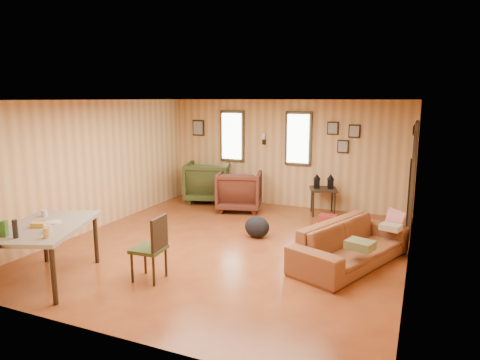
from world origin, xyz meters
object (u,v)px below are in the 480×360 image
object	(u,v)px
sofa	(351,237)
end_table	(214,182)
recliner_brown	(239,189)
dining_table	(46,230)
side_table	(323,187)
recliner_green	(208,180)

from	to	relation	value
sofa	end_table	bearing A→B (deg)	74.23
recliner_brown	dining_table	distance (m)	4.53
end_table	side_table	world-z (taller)	side_table
end_table	dining_table	distance (m)	5.13
recliner_green	side_table	size ratio (longest dim) A/B	1.19
sofa	end_table	distance (m)	4.71
recliner_brown	dining_table	xyz separation A→B (m)	(-0.87, -4.44, 0.24)
end_table	recliner_green	bearing A→B (deg)	-101.95
recliner_brown	end_table	bearing A→B (deg)	-51.41
recliner_green	end_table	world-z (taller)	recliner_green
recliner_green	end_table	distance (m)	0.24
recliner_brown	side_table	size ratio (longest dim) A/B	1.10
dining_table	side_table	bearing A→B (deg)	40.58
sofa	recliner_green	xyz separation A→B (m)	(-3.76, 2.68, 0.11)
recliner_brown	recliner_green	xyz separation A→B (m)	(-1.01, 0.47, 0.04)
recliner_green	side_table	distance (m)	2.77
end_table	dining_table	bearing A→B (deg)	-88.96
sofa	dining_table	size ratio (longest dim) A/B	1.20
sofa	recliner_green	world-z (taller)	recliner_green
recliner_green	sofa	bearing A→B (deg)	127.06
end_table	side_table	xyz separation A→B (m)	(2.73, -0.31, 0.17)
recliner_green	dining_table	bearing A→B (deg)	74.19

